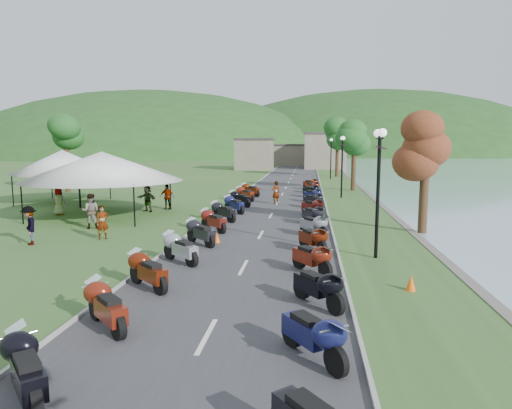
{
  "coord_description": "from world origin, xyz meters",
  "views": [
    {
      "loc": [
        2.34,
        -0.0,
        4.53
      ],
      "look_at": [
        -0.43,
        23.64,
        1.3
      ],
      "focal_mm": 32.0,
      "sensor_mm": 36.0,
      "label": 1
    }
  ],
  "objects_px": {
    "vendor_tent_main": "(103,184)",
    "pedestrian_c": "(30,245)",
    "pedestrian_a": "(103,239)",
    "pedestrian_b": "(92,228)"
  },
  "relations": [
    {
      "from": "vendor_tent_main",
      "to": "pedestrian_c",
      "type": "relative_size",
      "value": 3.73
    },
    {
      "from": "vendor_tent_main",
      "to": "pedestrian_a",
      "type": "distance_m",
      "value": 7.49
    },
    {
      "from": "vendor_tent_main",
      "to": "pedestrian_b",
      "type": "distance_m",
      "value": 4.63
    },
    {
      "from": "vendor_tent_main",
      "to": "pedestrian_c",
      "type": "xyz_separation_m",
      "value": [
        0.29,
        -8.09,
        -2.0
      ]
    },
    {
      "from": "pedestrian_b",
      "to": "vendor_tent_main",
      "type": "bearing_deg",
      "value": -89.07
    },
    {
      "from": "vendor_tent_main",
      "to": "pedestrian_b",
      "type": "height_order",
      "value": "vendor_tent_main"
    },
    {
      "from": "pedestrian_c",
      "to": "pedestrian_a",
      "type": "bearing_deg",
      "value": 81.3
    },
    {
      "from": "pedestrian_b",
      "to": "pedestrian_a",
      "type": "bearing_deg",
      "value": 110.94
    },
    {
      "from": "pedestrian_c",
      "to": "vendor_tent_main",
      "type": "bearing_deg",
      "value": 144.06
    },
    {
      "from": "pedestrian_a",
      "to": "pedestrian_c",
      "type": "relative_size",
      "value": 0.92
    }
  ]
}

